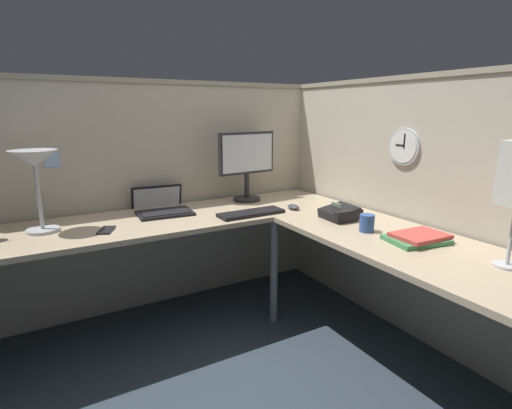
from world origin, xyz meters
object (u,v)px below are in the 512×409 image
Objects in this scene: desk_lamp_dome at (35,166)px; cell_phone at (106,230)px; keyboard at (251,213)px; coffee_mug at (367,223)px; book_stack at (418,238)px; laptop at (161,207)px; computer_mouse at (293,207)px; wall_clock at (405,147)px; monitor at (247,161)px; office_phone at (340,213)px.

desk_lamp_dome is 3.09× the size of cell_phone.
keyboard is 4.48× the size of coffee_mug.
desk_lamp_dome is 2.02m from book_stack.
cell_phone is at bearing -143.90° from laptop.
computer_mouse is at bearing 99.94° from book_stack.
monitor is at bearing 123.90° from wall_clock.
wall_clock is (1.24, -0.89, 0.41)m from laptop.
office_phone is at bearing -40.21° from laptop.
office_phone is at bearing -72.01° from monitor.
laptop is 1.28× the size of book_stack.
computer_mouse is at bearing 95.41° from coffee_mug.
desk_lamp_dome is 0.50m from cell_phone.
cell_phone is at bearing 174.67° from computer_mouse.
monitor is 1.35m from desk_lamp_dome.
desk_lamp_dome is 4.64× the size of coffee_mug.
cell_phone is (0.30, -0.16, -0.36)m from desk_lamp_dome.
monitor is 4.81× the size of computer_mouse.
wall_clock is (0.35, -0.14, 0.40)m from office_phone.
desk_lamp_dome is 2.08m from wall_clock.
coffee_mug is (0.06, -0.61, 0.03)m from computer_mouse.
keyboard is at bearing 117.94° from book_stack.
desk_lamp_dome is (-1.48, 0.27, 0.35)m from computer_mouse.
office_phone is 0.55m from wall_clock.
monitor is 0.50m from computer_mouse.
keyboard is 0.32m from computer_mouse.
laptop is at bearing 126.44° from book_stack.
wall_clock is at bearing 17.07° from coffee_mug.
laptop reaches higher than office_phone.
desk_lamp_dome reaches higher than coffee_mug.
wall_clock reaches higher than office_phone.
coffee_mug is (1.24, -0.72, 0.04)m from cell_phone.
coffee_mug reaches higher than book_stack.
desk_lamp_dome is at bearing -169.81° from laptop.
cell_phone is at bearing 149.78° from coffee_mug.
computer_mouse is at bearing -3.83° from keyboard.
desk_lamp_dome is 2.05× the size of office_phone.
desk_lamp_dome is (-1.16, 0.26, 0.35)m from keyboard.
book_stack is 0.28m from coffee_mug.
monitor is at bearing 103.05° from book_stack.
desk_lamp_dome reaches higher than cell_phone.
wall_clock is (0.77, -0.51, 0.42)m from keyboard.
monitor is at bearing -0.39° from laptop.
monitor reaches higher than office_phone.
monitor is at bearing 101.16° from coffee_mug.
keyboard is 1.01m from wall_clock.
office_phone is (0.88, -0.75, 0.01)m from laptop.
wall_clock is at bearing -47.18° from computer_mouse.
computer_mouse is 1.08× the size of coffee_mug.
wall_clock is (1.63, -0.60, 0.43)m from cell_phone.
laptop is at bearing 139.79° from office_phone.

